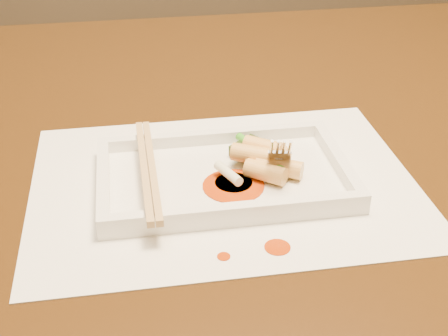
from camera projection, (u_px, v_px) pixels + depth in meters
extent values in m
cube|color=black|center=(219.00, 145.00, 0.77)|extent=(1.40, 0.90, 0.04)
cube|color=white|center=(224.00, 183.00, 0.66)|extent=(0.40, 0.30, 0.00)
cylinder|color=#B73505|center=(277.00, 247.00, 0.56)|extent=(0.02, 0.02, 0.00)
cylinder|color=#B73505|center=(224.00, 256.00, 0.55)|extent=(0.01, 0.01, 0.00)
cube|color=white|center=(224.00, 179.00, 0.65)|extent=(0.26, 0.16, 0.01)
cube|color=white|center=(213.00, 137.00, 0.71)|extent=(0.26, 0.01, 0.01)
cube|color=white|center=(237.00, 211.00, 0.59)|extent=(0.26, 0.01, 0.01)
cube|color=white|center=(103.00, 181.00, 0.63)|extent=(0.01, 0.14, 0.01)
cube|color=white|center=(339.00, 161.00, 0.66)|extent=(0.01, 0.14, 0.01)
cube|color=black|center=(249.00, 149.00, 0.69)|extent=(0.05, 0.05, 0.01)
cylinder|color=#EAEACC|center=(228.00, 173.00, 0.63)|extent=(0.03, 0.04, 0.01)
cylinder|color=#309718|center=(260.00, 153.00, 0.67)|extent=(0.04, 0.08, 0.01)
cube|color=tan|center=(144.00, 169.00, 0.63)|extent=(0.01, 0.19, 0.01)
cube|color=tan|center=(152.00, 168.00, 0.63)|extent=(0.01, 0.19, 0.01)
cylinder|color=#B73505|center=(234.00, 183.00, 0.64)|extent=(0.04, 0.04, 0.00)
cylinder|color=#B73505|center=(233.00, 186.00, 0.63)|extent=(0.06, 0.06, 0.00)
cylinder|color=#EEC76F|center=(266.00, 172.00, 0.64)|extent=(0.05, 0.04, 0.02)
cylinder|color=#EEC76F|center=(270.00, 157.00, 0.66)|extent=(0.04, 0.03, 0.02)
cylinder|color=#EEC76F|center=(252.00, 155.00, 0.66)|extent=(0.05, 0.04, 0.02)
cylinder|color=#EEC76F|center=(267.00, 164.00, 0.65)|extent=(0.05, 0.04, 0.02)
cylinder|color=#EEC76F|center=(279.00, 167.00, 0.65)|extent=(0.05, 0.04, 0.02)
cylinder|color=#EEC76F|center=(263.00, 147.00, 0.67)|extent=(0.04, 0.04, 0.02)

